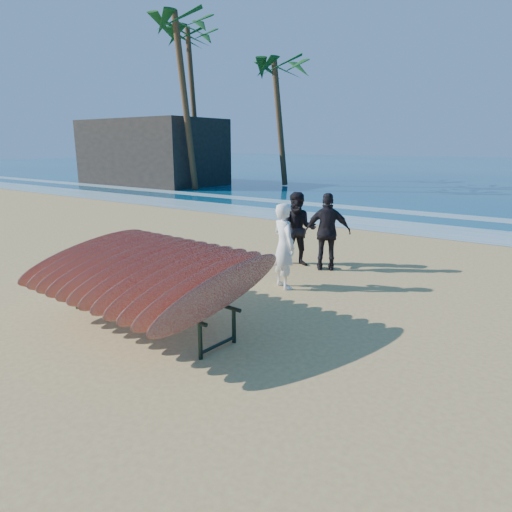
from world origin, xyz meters
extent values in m
plane|color=tan|center=(0.00, 0.00, 0.00)|extent=(120.00, 120.00, 0.00)
plane|color=white|center=(0.00, 10.00, 0.01)|extent=(160.00, 160.00, 0.00)
plane|color=white|center=(0.00, 13.50, 0.01)|extent=(160.00, 160.00, 0.00)
cylinder|color=black|center=(-2.53, -0.86, 0.25)|extent=(0.06, 0.06, 0.50)
cylinder|color=black|center=(0.43, -1.02, 0.25)|extent=(0.06, 0.06, 0.50)
cylinder|color=black|center=(-2.49, -0.21, 0.25)|extent=(0.06, 0.06, 0.50)
cylinder|color=black|center=(0.46, -0.37, 0.25)|extent=(0.06, 0.06, 0.50)
cylinder|color=black|center=(-1.05, -0.94, 0.50)|extent=(3.20, 0.22, 0.06)
cylinder|color=black|center=(-1.02, -0.29, 0.50)|extent=(3.20, 0.22, 0.06)
cylinder|color=black|center=(-2.51, -0.54, 0.08)|extent=(0.08, 0.65, 0.04)
cylinder|color=black|center=(0.45, -0.69, 0.08)|extent=(0.08, 0.65, 0.04)
ellipsoid|color=maroon|center=(-2.58, -0.53, 0.85)|extent=(0.20, 2.51, 0.92)
ellipsoid|color=maroon|center=(-2.30, -0.55, 0.85)|extent=(0.20, 2.51, 0.92)
ellipsoid|color=maroon|center=(-2.02, -0.56, 0.85)|extent=(0.20, 2.51, 0.92)
ellipsoid|color=maroon|center=(-1.74, -0.58, 0.85)|extent=(0.20, 2.51, 0.92)
ellipsoid|color=maroon|center=(-1.45, -0.59, 0.85)|extent=(0.20, 2.51, 0.92)
ellipsoid|color=maroon|center=(-1.17, -0.61, 0.85)|extent=(0.20, 2.51, 0.92)
ellipsoid|color=maroon|center=(-0.89, -0.62, 0.85)|extent=(0.20, 2.51, 0.92)
ellipsoid|color=maroon|center=(-0.61, -0.64, 0.85)|extent=(0.20, 2.51, 0.92)
ellipsoid|color=maroon|center=(-0.33, -0.65, 0.85)|extent=(0.20, 2.51, 0.92)
ellipsoid|color=maroon|center=(-0.05, -0.67, 0.85)|extent=(0.20, 2.51, 0.92)
ellipsoid|color=maroon|center=(0.23, -0.68, 0.85)|extent=(0.20, 2.51, 0.92)
ellipsoid|color=maroon|center=(0.52, -0.70, 0.85)|extent=(0.20, 2.51, 0.92)
imported|color=white|center=(-0.34, 2.18, 0.82)|extent=(0.71, 0.62, 1.63)
imported|color=black|center=(-0.97, 3.76, 0.84)|extent=(1.01, 0.93, 1.67)
imported|color=black|center=(-0.26, 3.81, 0.85)|extent=(1.07, 0.84, 1.70)
cube|color=#2D2823|center=(-20.37, 16.80, 2.14)|extent=(9.64, 5.35, 4.28)
cylinder|color=brown|center=(-15.01, 14.72, 4.83)|extent=(0.36, 1.57, 9.64)
cylinder|color=brown|center=(-12.12, 20.15, 3.89)|extent=(0.36, 1.82, 7.71)
cylinder|color=brown|center=(-19.91, 20.59, 5.31)|extent=(0.36, 1.14, 10.61)
camera|label=1|loc=(4.18, -4.98, 2.71)|focal=32.00mm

